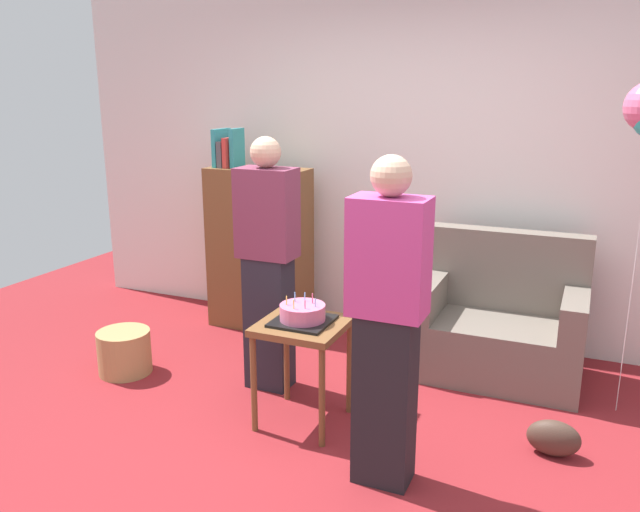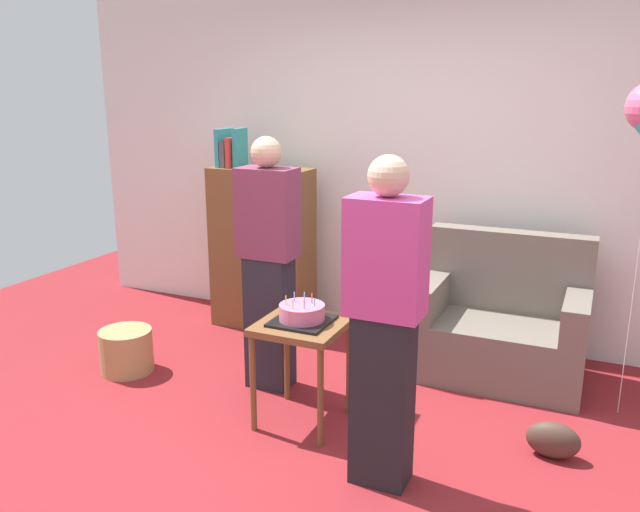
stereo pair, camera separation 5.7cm
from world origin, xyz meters
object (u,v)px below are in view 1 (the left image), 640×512
couch (499,325)px  person_holding_cake (387,324)px  birthday_cake (303,314)px  handbag (554,438)px  side_table (303,338)px  wicker_basket (125,352)px  person_blowing_candles (268,264)px  bookshelf (259,247)px

couch → person_holding_cake: bearing=-102.4°
birthday_cake → handbag: size_ratio=1.14×
side_table → handbag: (1.38, 0.20, -0.42)m
wicker_basket → handbag: (2.79, 0.08, -0.05)m
couch → person_blowing_candles: size_ratio=0.67×
side_table → birthday_cake: 0.15m
birthday_cake → person_holding_cake: 0.73m
bookshelf → person_blowing_candles: bearing=-58.3°
handbag → side_table: bearing=-171.8°
couch → side_table: 1.50m
bookshelf → wicker_basket: 1.35m
side_table → wicker_basket: bearing=175.2°
couch → handbag: couch is taller
person_holding_cake → handbag: (0.77, 0.56, -0.73)m
bookshelf → side_table: bearing=-52.7°
couch → person_holding_cake: 1.63m
bookshelf → handbag: bearing=-24.8°
couch → wicker_basket: (-2.36, -1.03, -0.19)m
side_table → handbag: 1.46m
birthday_cake → wicker_basket: (-1.41, 0.12, -0.52)m
couch → person_holding_cake: (-0.33, -1.51, 0.49)m
couch → person_blowing_candles: bearing=-149.1°
bookshelf → birthday_cake: (0.99, -1.30, 0.00)m
bookshelf → person_blowing_candles: size_ratio=0.98×
birthday_cake → handbag: birthday_cake is taller
side_table → couch: bearing=50.5°
couch → birthday_cake: 1.52m
side_table → person_blowing_candles: size_ratio=0.38×
person_holding_cake → birthday_cake: bearing=-23.4°
bookshelf → wicker_basket: bookshelf is taller
person_blowing_candles → person_holding_cake: same height
wicker_basket → handbag: bearing=1.6°
side_table → person_blowing_candles: person_blowing_candles is taller
birthday_cake → wicker_basket: size_ratio=0.89×
person_holding_cake → handbag: size_ratio=5.82×
handbag → person_blowing_candles: bearing=175.4°
bookshelf → handbag: bookshelf is taller
bookshelf → person_blowing_candles: 1.13m
birthday_cake → wicker_basket: birthday_cake is taller
wicker_basket → person_blowing_candles: bearing=12.5°
couch → bookshelf: (-1.93, 0.15, 0.33)m
bookshelf → wicker_basket: size_ratio=4.45×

